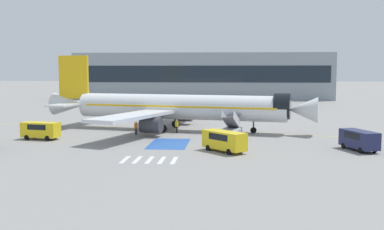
% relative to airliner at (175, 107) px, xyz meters
% --- Properties ---
extents(ground_plane, '(600.00, 600.00, 0.00)m').
position_rel_airliner_xyz_m(ground_plane, '(0.88, 0.71, -3.38)').
color(ground_plane, gray).
extents(apron_leadline_yellow, '(72.93, 15.63, 0.01)m').
position_rel_airliner_xyz_m(apron_leadline_yellow, '(0.71, -0.15, -3.37)').
color(apron_leadline_yellow, gold).
rests_on(apron_leadline_yellow, ground_plane).
extents(apron_stand_patch_blue, '(4.49, 8.11, 0.01)m').
position_rel_airliner_xyz_m(apron_stand_patch_blue, '(0.71, -12.07, -3.37)').
color(apron_stand_patch_blue, '#2856A8').
rests_on(apron_stand_patch_blue, ground_plane).
extents(apron_walkway_bar_0, '(0.44, 3.60, 0.01)m').
position_rel_airliner_xyz_m(apron_walkway_bar_0, '(-2.29, -21.80, -3.37)').
color(apron_walkway_bar_0, silver).
rests_on(apron_walkway_bar_0, ground_plane).
extents(apron_walkway_bar_1, '(0.44, 3.60, 0.01)m').
position_rel_airliner_xyz_m(apron_walkway_bar_1, '(-1.09, -21.80, -3.37)').
color(apron_walkway_bar_1, silver).
rests_on(apron_walkway_bar_1, ground_plane).
extents(apron_walkway_bar_2, '(0.44, 3.60, 0.01)m').
position_rel_airliner_xyz_m(apron_walkway_bar_2, '(0.11, -21.80, -3.37)').
color(apron_walkway_bar_2, silver).
rests_on(apron_walkway_bar_2, ground_plane).
extents(apron_walkway_bar_3, '(0.44, 3.60, 0.01)m').
position_rel_airliner_xyz_m(apron_walkway_bar_3, '(1.31, -21.80, -3.37)').
color(apron_walkway_bar_3, silver).
rests_on(apron_walkway_bar_3, ground_plane).
extents(apron_walkway_bar_4, '(0.44, 3.60, 0.01)m').
position_rel_airliner_xyz_m(apron_walkway_bar_4, '(2.51, -21.80, -3.37)').
color(apron_walkway_bar_4, silver).
rests_on(apron_walkway_bar_4, ground_plane).
extents(airliner, '(39.58, 33.15, 10.89)m').
position_rel_airliner_xyz_m(airliner, '(0.00, 0.00, 0.00)').
color(airliner, silver).
rests_on(airliner, ground_plane).
extents(boarding_stairs_forward, '(3.15, 5.52, 3.60)m').
position_rel_airliner_xyz_m(boarding_stairs_forward, '(8.03, -6.12, -2.44)').
color(boarding_stairs_forward, '#ADB2BA').
rests_on(boarding_stairs_forward, ground_plane).
extents(fuel_tanker, '(10.98, 4.20, 3.59)m').
position_rel_airliner_xyz_m(fuel_tanker, '(-5.86, 24.68, -1.55)').
color(fuel_tanker, '#38383D').
rests_on(fuel_tanker, ground_plane).
extents(service_van_0, '(4.90, 4.99, 2.19)m').
position_rel_airliner_xyz_m(service_van_0, '(7.27, -16.86, -2.07)').
color(service_van_0, yellow).
rests_on(service_van_0, ground_plane).
extents(service_van_1, '(3.40, 5.18, 2.16)m').
position_rel_airliner_xyz_m(service_van_1, '(21.75, -14.90, -2.09)').
color(service_van_1, '#1E234C').
rests_on(service_van_1, ground_plane).
extents(service_van_2, '(4.91, 2.59, 2.16)m').
position_rel_airliner_xyz_m(service_van_2, '(-15.73, -10.01, -2.09)').
color(service_van_2, yellow).
rests_on(service_van_2, ground_plane).
extents(ground_crew_0, '(0.49, 0.39, 1.86)m').
position_rel_airliner_xyz_m(ground_crew_0, '(0.61, -2.93, -2.30)').
color(ground_crew_0, '#2D2D33').
rests_on(ground_crew_0, ground_plane).
extents(ground_crew_1, '(0.48, 0.36, 1.81)m').
position_rel_airliner_xyz_m(ground_crew_1, '(-4.65, -5.04, -2.33)').
color(ground_crew_1, '#2D2D33').
rests_on(ground_crew_1, ground_plane).
extents(ground_crew_2, '(0.27, 0.45, 1.69)m').
position_rel_airliner_xyz_m(ground_crew_2, '(-3.69, -3.18, -2.41)').
color(ground_crew_2, '#191E38').
rests_on(ground_crew_2, ground_plane).
extents(terminal_building, '(76.72, 12.10, 13.81)m').
position_rel_airliner_xyz_m(terminal_building, '(-0.11, 72.17, 3.53)').
color(terminal_building, '#89939E').
rests_on(terminal_building, ground_plane).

